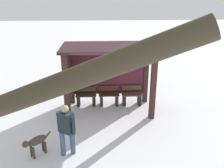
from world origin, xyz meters
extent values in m
plane|color=silver|center=(0.00, 0.00, 0.00)|extent=(60.00, 60.00, 0.00)
cube|color=#3C221D|center=(-1.51, -0.70, 1.22)|extent=(0.19, 0.19, 2.43)
cube|color=#3C221D|center=(1.51, -0.70, 1.22)|extent=(0.19, 0.19, 2.43)
cube|color=#3C221D|center=(-1.51, 0.70, 1.22)|extent=(0.19, 0.19, 2.43)
cube|color=#3C221D|center=(1.51, 0.70, 1.22)|extent=(0.19, 0.19, 2.43)
cube|color=#331C21|center=(0.00, 0.00, 2.48)|extent=(3.40, 1.80, 0.09)
cube|color=#541F2D|center=(0.00, 0.70, 1.41)|extent=(2.82, 0.08, 1.83)
cube|color=#3C221D|center=(0.00, 0.68, 0.43)|extent=(2.82, 0.06, 0.08)
cube|color=#541F2D|center=(-1.51, 0.25, 1.41)|extent=(0.08, 0.77, 1.83)
cube|color=#433B24|center=(-0.92, 0.40, 0.46)|extent=(0.82, 0.37, 0.04)
cube|color=#433B24|center=(-0.92, 0.57, 0.66)|extent=(0.78, 0.04, 0.20)
cube|color=black|center=(-0.61, 0.40, 0.22)|extent=(0.12, 0.31, 0.44)
cube|color=black|center=(-1.23, 0.40, 0.22)|extent=(0.12, 0.31, 0.44)
cube|color=#512A17|center=(0.00, 0.40, 0.47)|extent=(0.82, 0.39, 0.03)
cube|color=#512A17|center=(0.00, 0.58, 0.67)|extent=(0.78, 0.04, 0.20)
cube|color=black|center=(0.31, 0.40, 0.23)|extent=(0.12, 0.34, 0.46)
cube|color=black|center=(-0.31, 0.40, 0.23)|extent=(0.12, 0.34, 0.46)
cube|color=brown|center=(0.92, 0.40, 0.47)|extent=(0.82, 0.41, 0.05)
cube|color=brown|center=(0.92, 0.59, 0.67)|extent=(0.78, 0.04, 0.20)
cube|color=black|center=(1.23, 0.40, 0.22)|extent=(0.12, 0.35, 0.44)
cube|color=black|center=(0.61, 0.40, 0.22)|extent=(0.12, 0.35, 0.44)
cube|color=#1C2D2D|center=(-1.27, -2.66, 1.04)|extent=(0.49, 0.45, 0.59)
sphere|color=tan|center=(-1.27, -2.66, 1.44)|extent=(0.20, 0.20, 0.20)
cylinder|color=#3E547C|center=(-1.41, -2.69, 0.37)|extent=(0.20, 0.20, 0.75)
cylinder|color=#3E547C|center=(-1.14, -2.63, 0.37)|extent=(0.20, 0.20, 0.75)
cylinder|color=#1C2D2D|center=(-1.48, -2.51, 1.01)|extent=(0.13, 0.13, 0.53)
cylinder|color=#1C2D2D|center=(-1.06, -2.81, 1.01)|extent=(0.13, 0.13, 0.53)
ellipsoid|color=#463A29|center=(-2.10, -2.66, 0.47)|extent=(0.56, 0.54, 0.24)
sphere|color=#463A29|center=(-2.36, -2.89, 0.52)|extent=(0.18, 0.18, 0.18)
cylinder|color=#463A29|center=(-1.85, -2.42, 0.51)|extent=(0.17, 0.16, 0.16)
cylinder|color=#463A29|center=(-2.28, -2.73, 0.18)|extent=(0.07, 0.07, 0.35)
cylinder|color=#463A29|center=(-2.19, -2.83, 0.18)|extent=(0.07, 0.07, 0.35)
cylinder|color=#463A29|center=(-2.01, -2.49, 0.18)|extent=(0.07, 0.07, 0.35)
cylinder|color=#463A29|center=(-1.93, -2.58, 0.18)|extent=(0.07, 0.07, 0.35)
cylinder|color=#433B2A|center=(-0.56, -7.14, 3.87)|extent=(1.58, 0.48, 0.78)
camera|label=1|loc=(-0.29, -8.32, 4.35)|focal=38.22mm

